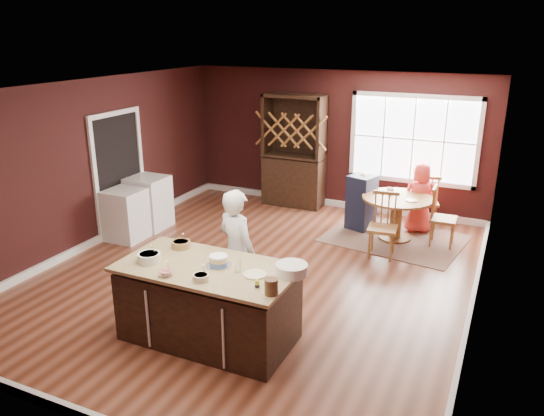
{
  "coord_description": "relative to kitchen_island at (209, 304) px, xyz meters",
  "views": [
    {
      "loc": [
        3.17,
        -6.38,
        3.43
      ],
      "look_at": [
        0.23,
        0.01,
        1.05
      ],
      "focal_mm": 35.0,
      "sensor_mm": 36.0,
      "label": 1
    }
  ],
  "objects": [
    {
      "name": "hutch",
      "position": [
        -1.02,
        5.01,
        0.68
      ],
      "size": [
        1.22,
        0.51,
        2.24
      ],
      "primitive_type": "cube",
      "color": "#3F2012",
      "rests_on": "ground"
    },
    {
      "name": "dinner_plate",
      "position": [
        0.59,
        0.02,
        0.49
      ],
      "size": [
        0.25,
        0.25,
        0.02
      ],
      "primitive_type": "cylinder",
      "color": "beige",
      "rests_on": "kitchen_island"
    },
    {
      "name": "room_shell",
      "position": [
        -0.25,
        1.79,
        0.91
      ],
      "size": [
        7.0,
        7.0,
        7.0
      ],
      "color": "brown",
      "rests_on": "ground"
    },
    {
      "name": "rug",
      "position": [
        1.29,
        4.0,
        -0.43
      ],
      "size": [
        2.44,
        2.02,
        0.01
      ],
      "primitive_type": "cube",
      "rotation": [
        0.0,
        0.0,
        -0.15
      ],
      "color": "brown",
      "rests_on": "ground"
    },
    {
      "name": "toy_figurine",
      "position": [
        0.74,
        -0.23,
        0.52
      ],
      "size": [
        0.05,
        0.05,
        0.09
      ],
      "primitive_type": null,
      "color": "#FFF033",
      "rests_on": "kitchen_island"
    },
    {
      "name": "washer",
      "position": [
        -2.89,
        2.07,
        -0.0
      ],
      "size": [
        0.6,
        0.58,
        0.87
      ],
      "primitive_type": "cube",
      "color": "silver",
      "rests_on": "ground"
    },
    {
      "name": "dryer",
      "position": [
        -2.89,
        2.71,
        0.03
      ],
      "size": [
        0.65,
        0.63,
        0.94
      ],
      "primitive_type": "cube",
      "color": "white",
      "rests_on": "ground"
    },
    {
      "name": "baker",
      "position": [
        -0.01,
        0.72,
        0.37
      ],
      "size": [
        0.69,
        0.56,
        1.62
      ],
      "primitive_type": "imported",
      "rotation": [
        0.0,
        0.0,
        2.8
      ],
      "color": "silver",
      "rests_on": "ground"
    },
    {
      "name": "kitchen_island",
      "position": [
        0.0,
        0.0,
        0.0
      ],
      "size": [
        2.01,
        1.05,
        0.92
      ],
      "color": "black",
      "rests_on": "ground"
    },
    {
      "name": "chair_south",
      "position": [
        1.25,
        3.15,
        0.08
      ],
      "size": [
        0.48,
        0.46,
        1.04
      ],
      "primitive_type": null,
      "rotation": [
        0.0,
        0.0,
        0.11
      ],
      "color": "olive",
      "rests_on": "ground"
    },
    {
      "name": "layer_cake",
      "position": [
        0.11,
        0.07,
        0.54
      ],
      "size": [
        0.29,
        0.29,
        0.12
      ],
      "primitive_type": null,
      "color": "white",
      "rests_on": "kitchen_island"
    },
    {
      "name": "chair_north",
      "position": [
        1.64,
        4.83,
        0.06
      ],
      "size": [
        0.52,
        0.51,
        1.01
      ],
      "primitive_type": null,
      "rotation": [
        0.0,
        0.0,
        3.45
      ],
      "color": "brown",
      "rests_on": "ground"
    },
    {
      "name": "window",
      "position": [
        1.25,
        5.26,
        1.06
      ],
      "size": [
        2.36,
        0.1,
        1.66
      ],
      "primitive_type": null,
      "color": "white",
      "rests_on": "room_shell"
    },
    {
      "name": "drinking_glass",
      "position": [
        0.38,
        0.01,
        0.56
      ],
      "size": [
        0.08,
        0.08,
        0.16
      ],
      "primitive_type": "cylinder",
      "color": "white",
      "rests_on": "kitchen_island"
    },
    {
      "name": "chair_east",
      "position": [
        2.05,
        4.04,
        0.07
      ],
      "size": [
        0.41,
        0.43,
        1.01
      ],
      "primitive_type": null,
      "rotation": [
        0.0,
        0.0,
        1.59
      ],
      "color": "brown",
      "rests_on": "ground"
    },
    {
      "name": "bowl_yellow",
      "position": [
        -0.56,
        0.32,
        0.52
      ],
      "size": [
        0.23,
        0.23,
        0.08
      ],
      "primitive_type": "cylinder",
      "color": "#925E31",
      "rests_on": "kitchen_island"
    },
    {
      "name": "bowl_pink",
      "position": [
        -0.27,
        -0.4,
        0.51
      ],
      "size": [
        0.16,
        0.16,
        0.06
      ],
      "primitive_type": "cylinder",
      "color": "silver",
      "rests_on": "kitchen_island"
    },
    {
      "name": "white_tub",
      "position": [
        0.94,
        0.2,
        0.54
      ],
      "size": [
        0.35,
        0.35,
        0.12
      ],
      "primitive_type": "cylinder",
      "color": "white",
      "rests_on": "kitchen_island"
    },
    {
      "name": "bowl_olive",
      "position": [
        0.13,
        -0.33,
        0.51
      ],
      "size": [
        0.18,
        0.18,
        0.07
      ],
      "primitive_type": "cylinder",
      "color": "beige",
      "rests_on": "kitchen_island"
    },
    {
      "name": "dining_table",
      "position": [
        1.29,
        4.0,
        0.1
      ],
      "size": [
        1.18,
        1.18,
        0.75
      ],
      "color": "brown",
      "rests_on": "ground"
    },
    {
      "name": "seated_woman",
      "position": [
        1.57,
        4.53,
        0.19
      ],
      "size": [
        0.7,
        0.56,
        1.25
      ],
      "primitive_type": "imported",
      "rotation": [
        0.0,
        0.0,
        3.44
      ],
      "color": "#F0413B",
      "rests_on": "ground"
    },
    {
      "name": "stoneware_crock",
      "position": [
        0.93,
        -0.3,
        0.56
      ],
      "size": [
        0.14,
        0.14,
        0.17
      ],
      "primitive_type": "cylinder",
      "color": "#42331B",
      "rests_on": "kitchen_island"
    },
    {
      "name": "table_plate",
      "position": [
        1.54,
        3.89,
        0.32
      ],
      "size": [
        0.21,
        0.21,
        0.02
      ],
      "primitive_type": "cylinder",
      "color": "beige",
      "rests_on": "dining_table"
    },
    {
      "name": "toddler",
      "position": [
        0.54,
        4.35,
        0.37
      ],
      "size": [
        0.18,
        0.14,
        0.26
      ],
      "primitive_type": null,
      "color": "#8CA5BF",
      "rests_on": "high_chair"
    },
    {
      "name": "doorway",
      "position": [
        -3.22,
        2.39,
        0.59
      ],
      "size": [
        0.08,
        1.26,
        2.13
      ],
      "primitive_type": null,
      "color": "white",
      "rests_on": "room_shell"
    },
    {
      "name": "table_cup",
      "position": [
        1.12,
        4.18,
        0.36
      ],
      "size": [
        0.14,
        0.14,
        0.09
      ],
      "primitive_type": "imported",
      "rotation": [
        0.0,
        0.0,
        -0.14
      ],
      "color": "white",
      "rests_on": "dining_table"
    },
    {
      "name": "high_chair",
      "position": [
        0.61,
        4.23,
        0.08
      ],
      "size": [
        0.52,
        0.52,
        1.03
      ],
      "primitive_type": null,
      "rotation": [
        0.0,
        0.0,
        -0.29
      ],
      "color": "#1D2236",
      "rests_on": "ground"
    },
    {
      "name": "bowl_blue",
      "position": [
        -0.66,
        -0.17,
        0.53
      ],
      "size": [
        0.26,
        0.26,
        0.1
      ],
      "primitive_type": "cylinder",
      "color": "white",
      "rests_on": "kitchen_island"
    }
  ]
}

